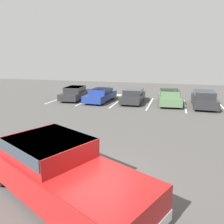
{
  "coord_description": "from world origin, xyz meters",
  "views": [
    {
      "loc": [
        2.41,
        -5.6,
        3.98
      ],
      "look_at": [
        -0.88,
        5.89,
        1.0
      ],
      "focal_mm": 35.0,
      "sensor_mm": 36.0,
      "label": 1
    }
  ],
  "objects_px": {
    "parked_sedan_c": "(133,95)",
    "parked_sedan_e": "(204,98)",
    "pickup_truck": "(57,169)",
    "parked_sedan_d": "(169,97)",
    "parked_sedan_b": "(101,95)",
    "wheel_stop_curb": "(124,95)",
    "parked_sedan_a": "(75,93)"
  },
  "relations": [
    {
      "from": "parked_sedan_d",
      "to": "parked_sedan_e",
      "type": "bearing_deg",
      "value": 83.41
    },
    {
      "from": "wheel_stop_curb",
      "to": "parked_sedan_a",
      "type": "bearing_deg",
      "value": -142.79
    },
    {
      "from": "parked_sedan_c",
      "to": "pickup_truck",
      "type": "bearing_deg",
      "value": 0.97
    },
    {
      "from": "parked_sedan_a",
      "to": "parked_sedan_b",
      "type": "distance_m",
      "value": 2.78
    },
    {
      "from": "parked_sedan_a",
      "to": "parked_sedan_e",
      "type": "distance_m",
      "value": 11.77
    },
    {
      "from": "parked_sedan_c",
      "to": "parked_sedan_e",
      "type": "bearing_deg",
      "value": 88.59
    },
    {
      "from": "pickup_truck",
      "to": "parked_sedan_a",
      "type": "relative_size",
      "value": 1.47
    },
    {
      "from": "parked_sedan_e",
      "to": "parked_sedan_b",
      "type": "bearing_deg",
      "value": -87.16
    },
    {
      "from": "pickup_truck",
      "to": "parked_sedan_b",
      "type": "relative_size",
      "value": 1.45
    },
    {
      "from": "parked_sedan_c",
      "to": "parked_sedan_e",
      "type": "xyz_separation_m",
      "value": [
        6.01,
        -0.05,
        0.03
      ]
    },
    {
      "from": "pickup_truck",
      "to": "wheel_stop_curb",
      "type": "xyz_separation_m",
      "value": [
        -2.04,
        17.48,
        -0.8
      ]
    },
    {
      "from": "parked_sedan_c",
      "to": "parked_sedan_e",
      "type": "height_order",
      "value": "parked_sedan_e"
    },
    {
      "from": "parked_sedan_c",
      "to": "parked_sedan_d",
      "type": "bearing_deg",
      "value": 89.21
    },
    {
      "from": "parked_sedan_e",
      "to": "wheel_stop_curb",
      "type": "relative_size",
      "value": 2.61
    },
    {
      "from": "wheel_stop_curb",
      "to": "parked_sedan_e",
      "type": "bearing_deg",
      "value": -22.43
    },
    {
      "from": "parked_sedan_c",
      "to": "parked_sedan_d",
      "type": "height_order",
      "value": "parked_sedan_d"
    },
    {
      "from": "parked_sedan_a",
      "to": "parked_sedan_c",
      "type": "distance_m",
      "value": 5.77
    },
    {
      "from": "parked_sedan_b",
      "to": "parked_sedan_d",
      "type": "distance_m",
      "value": 6.23
    },
    {
      "from": "parked_sedan_c",
      "to": "parked_sedan_d",
      "type": "xyz_separation_m",
      "value": [
        3.21,
        0.01,
        0.02
      ]
    },
    {
      "from": "pickup_truck",
      "to": "parked_sedan_c",
      "type": "bearing_deg",
      "value": 117.52
    },
    {
      "from": "parked_sedan_b",
      "to": "wheel_stop_curb",
      "type": "bearing_deg",
      "value": 160.51
    },
    {
      "from": "parked_sedan_b",
      "to": "parked_sedan_e",
      "type": "xyz_separation_m",
      "value": [
        9.01,
        0.35,
        0.05
      ]
    },
    {
      "from": "pickup_truck",
      "to": "parked_sedan_c",
      "type": "height_order",
      "value": "pickup_truck"
    },
    {
      "from": "parked_sedan_d",
      "to": "parked_sedan_e",
      "type": "relative_size",
      "value": 0.92
    },
    {
      "from": "pickup_truck",
      "to": "wheel_stop_curb",
      "type": "relative_size",
      "value": 3.54
    },
    {
      "from": "pickup_truck",
      "to": "parked_sedan_e",
      "type": "height_order",
      "value": "pickup_truck"
    },
    {
      "from": "parked_sedan_a",
      "to": "parked_sedan_b",
      "type": "relative_size",
      "value": 0.99
    },
    {
      "from": "parked_sedan_d",
      "to": "parked_sedan_b",
      "type": "bearing_deg",
      "value": -91.67
    },
    {
      "from": "parked_sedan_d",
      "to": "parked_sedan_e",
      "type": "xyz_separation_m",
      "value": [
        2.8,
        -0.06,
        0.01
      ]
    },
    {
      "from": "parked_sedan_b",
      "to": "pickup_truck",
      "type": "bearing_deg",
      "value": 17.1
    },
    {
      "from": "pickup_truck",
      "to": "wheel_stop_curb",
      "type": "distance_m",
      "value": 17.62
    },
    {
      "from": "parked_sedan_a",
      "to": "wheel_stop_curb",
      "type": "distance_m",
      "value": 5.32
    }
  ]
}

